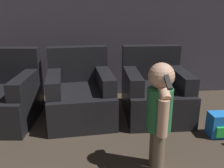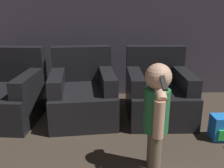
{
  "view_description": "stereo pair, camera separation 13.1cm",
  "coord_description": "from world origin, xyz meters",
  "px_view_note": "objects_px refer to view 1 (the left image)",
  "views": [
    {
      "loc": [
        -0.0,
        0.72,
        1.38
      ],
      "look_at": [
        0.21,
        3.07,
        0.62
      ],
      "focal_mm": 40.0,
      "sensor_mm": 36.0,
      "label": 1
    },
    {
      "loc": [
        0.13,
        0.71,
        1.38
      ],
      "look_at": [
        0.21,
        3.07,
        0.62
      ],
      "focal_mm": 40.0,
      "sensor_mm": 36.0,
      "label": 2
    }
  ],
  "objects_px": {
    "armchair_middle": "(80,95)",
    "person_toddler": "(160,110)",
    "armchair_right": "(155,92)",
    "toy_backpack": "(220,125)",
    "armchair_left": "(3,97)"
  },
  "relations": [
    {
      "from": "armchair_middle",
      "to": "person_toddler",
      "type": "relative_size",
      "value": 1.03
    },
    {
      "from": "armchair_left",
      "to": "armchair_right",
      "type": "relative_size",
      "value": 1.06
    },
    {
      "from": "toy_backpack",
      "to": "armchair_middle",
      "type": "bearing_deg",
      "value": 157.53
    },
    {
      "from": "armchair_middle",
      "to": "armchair_right",
      "type": "height_order",
      "value": "same"
    },
    {
      "from": "armchair_middle",
      "to": "person_toddler",
      "type": "height_order",
      "value": "person_toddler"
    },
    {
      "from": "person_toddler",
      "to": "toy_backpack",
      "type": "relative_size",
      "value": 3.63
    },
    {
      "from": "armchair_right",
      "to": "toy_backpack",
      "type": "distance_m",
      "value": 0.86
    },
    {
      "from": "armchair_right",
      "to": "person_toddler",
      "type": "relative_size",
      "value": 0.97
    },
    {
      "from": "armchair_middle",
      "to": "armchair_right",
      "type": "bearing_deg",
      "value": -5.2
    },
    {
      "from": "armchair_middle",
      "to": "armchair_left",
      "type": "bearing_deg",
      "value": 174.78
    },
    {
      "from": "armchair_left",
      "to": "armchair_right",
      "type": "bearing_deg",
      "value": 5.64
    },
    {
      "from": "person_toddler",
      "to": "armchair_middle",
      "type": "bearing_deg",
      "value": -145.92
    },
    {
      "from": "armchair_left",
      "to": "toy_backpack",
      "type": "height_order",
      "value": "armchair_left"
    },
    {
      "from": "armchair_left",
      "to": "person_toddler",
      "type": "height_order",
      "value": "person_toddler"
    },
    {
      "from": "armchair_left",
      "to": "armchair_middle",
      "type": "distance_m",
      "value": 0.93
    }
  ]
}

